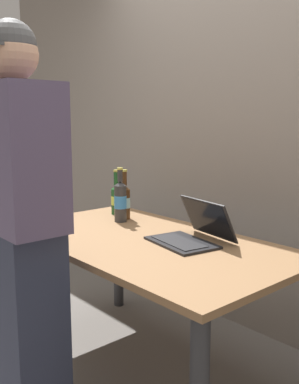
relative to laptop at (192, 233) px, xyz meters
name	(u,v)px	position (x,y,z in m)	size (l,w,h in m)	color
ground_plane	(145,367)	(-0.20, -0.14, -0.76)	(8.00, 8.00, 0.00)	slate
desk	(145,257)	(-0.20, -0.14, -0.15)	(1.58, 0.87, 0.72)	olive
laptop	(192,233)	(0.00, 0.00, 0.00)	(0.40, 0.38, 0.21)	black
beer_bottle_green	(125,201)	(-0.63, 0.07, 0.07)	(0.07, 0.07, 0.31)	#472B14
beer_bottle_dark	(120,200)	(-0.59, 0.00, 0.08)	(0.07, 0.07, 0.33)	#333333
beer_bottle_amber	(116,198)	(-0.77, 0.11, 0.06)	(0.07, 0.07, 0.29)	#1E5123
person_figure	(21,235)	(-0.20, -0.81, 0.09)	(0.44, 0.29, 1.70)	#2D3347
back_wall	(248,123)	(-0.20, 0.70, 0.54)	(6.00, 0.10, 2.60)	gray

